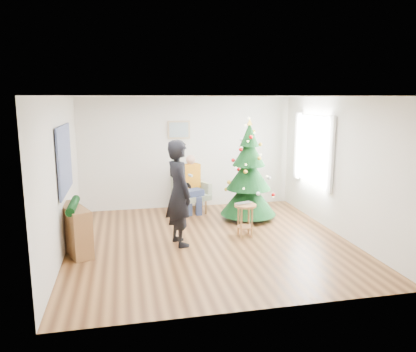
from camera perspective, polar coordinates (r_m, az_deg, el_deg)
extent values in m
plane|color=brown|center=(7.49, 0.20, -9.18)|extent=(5.00, 5.00, 0.00)
plane|color=white|center=(7.03, 0.21, 11.12)|extent=(5.00, 5.00, 0.00)
plane|color=silver|center=(9.58, -2.93, 3.26)|extent=(5.00, 0.00, 5.00)
plane|color=silver|center=(4.79, 6.50, -4.59)|extent=(5.00, 0.00, 5.00)
plane|color=silver|center=(7.07, -20.02, -0.14)|extent=(0.00, 5.00, 5.00)
plane|color=silver|center=(8.05, 17.90, 1.27)|extent=(0.00, 5.00, 5.00)
cube|color=white|center=(8.88, 14.62, 3.62)|extent=(0.04, 1.30, 1.40)
cube|color=white|center=(8.20, 16.76, 2.93)|extent=(0.05, 0.25, 1.50)
cube|color=white|center=(9.54, 12.47, 4.20)|extent=(0.05, 0.25, 1.50)
cylinder|color=#3F2816|center=(8.84, 5.64, -5.13)|extent=(0.09, 0.09, 0.27)
cone|color=black|center=(8.75, 5.68, -2.83)|extent=(1.19, 1.19, 0.78)
cone|color=black|center=(8.64, 5.75, 0.41)|extent=(0.95, 0.95, 0.69)
cone|color=black|center=(8.57, 5.80, 3.42)|extent=(0.70, 0.70, 0.59)
cone|color=black|center=(8.53, 5.85, 5.86)|extent=(0.40, 0.40, 0.50)
cone|color=gold|center=(8.51, 5.89, 7.57)|extent=(0.13, 0.13, 0.13)
cylinder|color=brown|center=(7.62, 5.28, -4.15)|extent=(0.41, 0.41, 0.04)
cylinder|color=brown|center=(7.74, 5.22, -7.11)|extent=(0.31, 0.31, 0.02)
imported|color=silver|center=(7.61, 5.28, -3.91)|extent=(0.39, 0.32, 0.03)
cube|color=gray|center=(9.27, -2.30, -2.94)|extent=(0.88, 0.85, 0.12)
cube|color=gray|center=(9.45, -3.25, -0.57)|extent=(0.69, 0.37, 0.60)
cube|color=gray|center=(9.08, -4.07, -2.22)|extent=(0.29, 0.54, 0.30)
cube|color=gray|center=(9.40, -0.61, -1.73)|extent=(0.29, 0.54, 0.30)
cube|color=navy|center=(9.17, -2.22, -2.26)|extent=(0.52, 0.53, 0.14)
cube|color=#C57612|center=(9.31, -2.46, 0.01)|extent=(0.47, 0.35, 0.55)
sphere|color=tan|center=(9.22, -2.46, 2.31)|extent=(0.22, 0.22, 0.22)
imported|color=black|center=(7.12, -4.10, -2.41)|extent=(0.60, 0.77, 1.87)
cube|color=white|center=(7.05, -2.49, 0.08)|extent=(0.07, 0.13, 0.04)
cube|color=brown|center=(7.23, -18.25, -7.16)|extent=(0.67, 1.04, 0.80)
cylinder|color=black|center=(7.11, -18.45, -3.94)|extent=(0.14, 0.90, 0.14)
cube|color=black|center=(7.32, -19.52, 2.24)|extent=(0.03, 1.50, 1.15)
cube|color=tan|center=(9.46, -4.14, 6.50)|extent=(0.52, 0.03, 0.42)
cube|color=gray|center=(9.44, -4.12, 6.49)|extent=(0.44, 0.02, 0.34)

